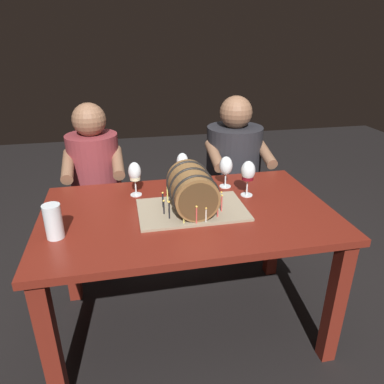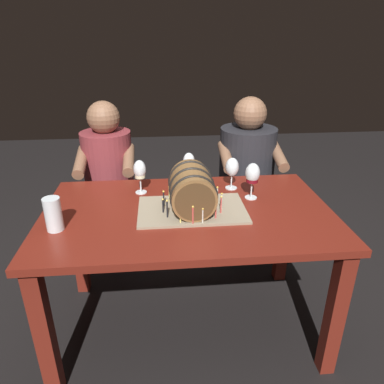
% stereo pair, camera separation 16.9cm
% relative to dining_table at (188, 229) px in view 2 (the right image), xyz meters
% --- Properties ---
extents(ground_plane, '(8.00, 8.00, 0.00)m').
position_rel_dining_table_xyz_m(ground_plane, '(0.00, 0.00, -0.62)').
color(ground_plane, black).
extents(dining_table, '(1.40, 0.84, 0.72)m').
position_rel_dining_table_xyz_m(dining_table, '(0.00, 0.00, 0.00)').
color(dining_table, maroon).
rests_on(dining_table, ground).
extents(barrel_cake, '(0.52, 0.32, 0.22)m').
position_rel_dining_table_xyz_m(barrel_cake, '(0.02, -0.01, 0.21)').
color(barrel_cake, gray).
rests_on(barrel_cake, dining_table).
extents(wine_glass_red, '(0.07, 0.07, 0.19)m').
position_rel_dining_table_xyz_m(wine_glass_red, '(0.34, 0.11, 0.24)').
color(wine_glass_red, white).
rests_on(wine_glass_red, dining_table).
extents(wine_glass_white, '(0.07, 0.07, 0.18)m').
position_rel_dining_table_xyz_m(wine_glass_white, '(-0.23, 0.23, 0.23)').
color(wine_glass_white, white).
rests_on(wine_glass_white, dining_table).
extents(wine_glass_empty, '(0.07, 0.07, 0.18)m').
position_rel_dining_table_xyz_m(wine_glass_empty, '(0.26, 0.24, 0.23)').
color(wine_glass_empty, white).
rests_on(wine_glass_empty, dining_table).
extents(wine_glass_rose, '(0.07, 0.07, 0.19)m').
position_rel_dining_table_xyz_m(wine_glass_rose, '(0.03, 0.32, 0.23)').
color(wine_glass_rose, white).
rests_on(wine_glass_rose, dining_table).
extents(beer_pint, '(0.07, 0.07, 0.15)m').
position_rel_dining_table_xyz_m(beer_pint, '(-0.59, -0.13, 0.17)').
color(beer_pint, white).
rests_on(beer_pint, dining_table).
extents(person_seated_left, '(0.37, 0.46, 1.13)m').
position_rel_dining_table_xyz_m(person_seated_left, '(-0.47, 0.74, -0.10)').
color(person_seated_left, '#4C1B1E').
rests_on(person_seated_left, ground).
extents(person_seated_right, '(0.42, 0.49, 1.14)m').
position_rel_dining_table_xyz_m(person_seated_right, '(0.47, 0.74, -0.07)').
color(person_seated_right, black).
rests_on(person_seated_right, ground).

